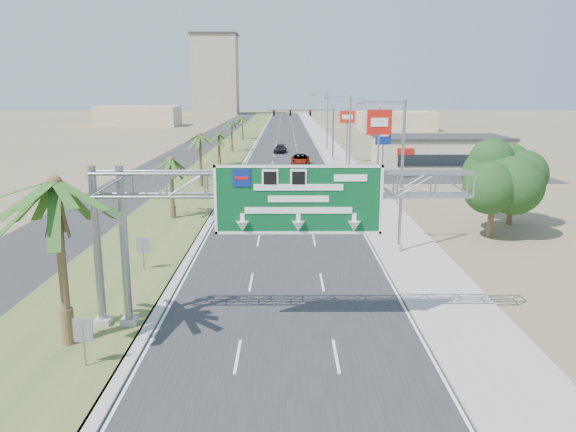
% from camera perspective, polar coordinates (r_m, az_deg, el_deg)
% --- Properties ---
extents(road, '(12.00, 300.00, 0.02)m').
position_cam_1_polar(road, '(124.43, -0.23, 7.75)').
color(road, '#28282B').
rests_on(road, ground).
extents(sidewalk_right, '(4.00, 300.00, 0.10)m').
position_cam_1_polar(sidewalk_right, '(124.72, 3.71, 7.76)').
color(sidewalk_right, '#9E9B93').
rests_on(sidewalk_right, ground).
extents(median_grass, '(7.00, 300.00, 0.12)m').
position_cam_1_polar(median_grass, '(124.83, -4.87, 7.75)').
color(median_grass, '#435C28').
rests_on(median_grass, ground).
extents(opposing_road, '(8.00, 300.00, 0.02)m').
position_cam_1_polar(opposing_road, '(125.58, -8.08, 7.67)').
color(opposing_road, '#28282B').
rests_on(opposing_road, ground).
extents(sign_gantry, '(16.75, 1.24, 7.50)m').
position_cam_1_polar(sign_gantry, '(24.35, -2.64, 1.98)').
color(sign_gantry, gray).
rests_on(sign_gantry, ground).
extents(palm_near, '(5.70, 5.70, 8.35)m').
position_cam_1_polar(palm_near, '(24.09, -22.62, 3.01)').
color(palm_near, brown).
rests_on(palm_near, ground).
extents(palm_row_b, '(3.99, 3.99, 5.95)m').
position_cam_1_polar(palm_row_b, '(47.29, -11.84, 5.49)').
color(palm_row_b, brown).
rests_on(palm_row_b, ground).
extents(palm_row_c, '(3.99, 3.99, 6.75)m').
position_cam_1_polar(palm_row_c, '(62.89, -8.99, 8.01)').
color(palm_row_c, brown).
rests_on(palm_row_c, ground).
extents(palm_row_d, '(3.99, 3.99, 5.45)m').
position_cam_1_polar(palm_row_d, '(80.78, -7.05, 8.17)').
color(palm_row_d, brown).
rests_on(palm_row_d, ground).
extents(palm_row_e, '(3.99, 3.99, 6.15)m').
position_cam_1_polar(palm_row_e, '(99.59, -5.78, 9.41)').
color(palm_row_e, brown).
rests_on(palm_row_e, ground).
extents(palm_row_f, '(3.99, 3.99, 5.75)m').
position_cam_1_polar(palm_row_f, '(124.48, -4.68, 9.88)').
color(palm_row_f, brown).
rests_on(palm_row_f, ground).
extents(streetlight_near, '(3.27, 0.44, 10.00)m').
position_cam_1_polar(streetlight_near, '(37.19, 11.16, 3.32)').
color(streetlight_near, gray).
rests_on(streetlight_near, ground).
extents(streetlight_mid, '(3.27, 0.44, 10.00)m').
position_cam_1_polar(streetlight_mid, '(66.65, 6.13, 7.50)').
color(streetlight_mid, gray).
rests_on(streetlight_mid, ground).
extents(streetlight_far, '(3.27, 0.44, 10.00)m').
position_cam_1_polar(streetlight_far, '(102.42, 3.91, 9.31)').
color(streetlight_far, gray).
rests_on(streetlight_far, ground).
extents(signal_mast, '(10.28, 0.71, 8.00)m').
position_cam_1_polar(signal_mast, '(86.31, 3.25, 8.81)').
color(signal_mast, gray).
rests_on(signal_mast, ground).
extents(store_building, '(18.00, 10.00, 4.00)m').
position_cam_1_polar(store_building, '(83.41, 15.17, 6.29)').
color(store_building, tan).
rests_on(store_building, ground).
extents(oak_near, '(4.50, 4.50, 6.80)m').
position_cam_1_polar(oak_near, '(43.14, 20.21, 3.82)').
color(oak_near, brown).
rests_on(oak_near, ground).
extents(oak_far, '(3.50, 3.50, 5.60)m').
position_cam_1_polar(oak_far, '(48.02, 21.87, 3.65)').
color(oak_far, brown).
rests_on(oak_far, ground).
extents(median_signback_a, '(0.75, 0.08, 2.08)m').
position_cam_1_polar(median_signback_a, '(23.29, -20.08, -11.19)').
color(median_signback_a, gray).
rests_on(median_signback_a, ground).
extents(median_signback_b, '(0.75, 0.08, 2.08)m').
position_cam_1_polar(median_signback_b, '(34.31, -14.53, -3.17)').
color(median_signback_b, gray).
rests_on(median_signback_b, ground).
extents(tower_distant, '(20.00, 16.00, 35.00)m').
position_cam_1_polar(tower_distant, '(266.00, -7.37, 14.01)').
color(tower_distant, tan).
rests_on(tower_distant, ground).
extents(building_distant_left, '(24.00, 14.00, 6.00)m').
position_cam_1_polar(building_distant_left, '(179.86, -14.95, 9.79)').
color(building_distant_left, tan).
rests_on(building_distant_left, ground).
extents(building_distant_right, '(20.00, 12.00, 5.00)m').
position_cam_1_polar(building_distant_right, '(157.10, 10.92, 9.45)').
color(building_distant_right, tan).
rests_on(building_distant_right, ground).
extents(car_left_lane, '(2.03, 4.86, 1.64)m').
position_cam_1_polar(car_left_lane, '(57.56, -3.95, 2.86)').
color(car_left_lane, black).
rests_on(car_left_lane, ground).
extents(car_mid_lane, '(1.79, 4.74, 1.54)m').
position_cam_1_polar(car_mid_lane, '(62.73, 0.70, 3.65)').
color(car_mid_lane, maroon).
rests_on(car_mid_lane, ground).
extents(car_right_lane, '(2.74, 5.78, 1.59)m').
position_cam_1_polar(car_right_lane, '(81.00, 1.27, 5.69)').
color(car_right_lane, gray).
rests_on(car_right_lane, ground).
extents(car_far, '(2.41, 4.83, 1.35)m').
position_cam_1_polar(car_far, '(97.80, -0.78, 6.82)').
color(car_far, black).
rests_on(car_far, ground).
extents(pole_sign_red_near, '(2.42, 0.54, 8.98)m').
position_cam_1_polar(pole_sign_red_near, '(55.51, 9.24, 8.85)').
color(pole_sign_red_near, gray).
rests_on(pole_sign_red_near, ground).
extents(pole_sign_blue, '(1.99, 0.95, 7.53)m').
position_cam_1_polar(pole_sign_blue, '(67.60, 9.67, 8.19)').
color(pole_sign_blue, gray).
rests_on(pole_sign_blue, ground).
extents(pole_sign_red_far, '(2.22, 0.48, 7.90)m').
position_cam_1_polar(pole_sign_red_far, '(83.60, 6.04, 9.58)').
color(pole_sign_red_far, gray).
rests_on(pole_sign_red_far, ground).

